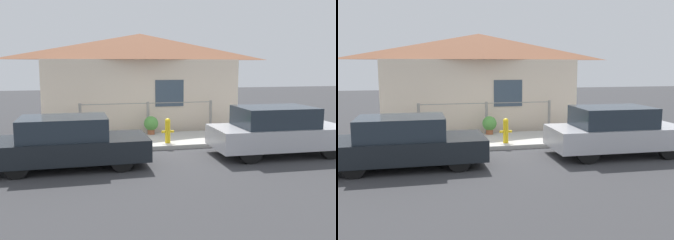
{
  "view_description": "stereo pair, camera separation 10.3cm",
  "coord_description": "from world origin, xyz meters",
  "views": [
    {
      "loc": [
        -2.39,
        -11.05,
        2.62
      ],
      "look_at": [
        0.29,
        0.3,
        0.9
      ],
      "focal_mm": 40.0,
      "sensor_mm": 36.0,
      "label": 1
    },
    {
      "loc": [
        -2.29,
        -11.07,
        2.62
      ],
      "look_at": [
        0.29,
        0.3,
        0.9
      ],
      "focal_mm": 40.0,
      "sensor_mm": 36.0,
      "label": 2
    }
  ],
  "objects": [
    {
      "name": "car_right",
      "position": [
        3.19,
        -1.32,
        0.72
      ],
      "size": [
        3.97,
        1.84,
        1.43
      ],
      "rotation": [
        0.0,
        0.0,
        -0.02
      ],
      "color": "#B7B7BC",
      "rests_on": "ground_plane"
    },
    {
      "name": "house",
      "position": [
        0.0,
        3.74,
        3.09
      ],
      "size": [
        7.88,
        2.23,
        3.84
      ],
      "color": "beige",
      "rests_on": "ground_plane"
    },
    {
      "name": "fence",
      "position": [
        0.0,
        2.22,
        0.78
      ],
      "size": [
        4.9,
        0.1,
        1.16
      ],
      "color": "gray",
      "rests_on": "sidewalk"
    },
    {
      "name": "potted_plant_near_hydrant",
      "position": [
        0.08,
        2.05,
        0.51
      ],
      "size": [
        0.52,
        0.52,
        0.66
      ],
      "color": "#9E5638",
      "rests_on": "sidewalk"
    },
    {
      "name": "car_left",
      "position": [
        -2.71,
        -1.32,
        0.65
      ],
      "size": [
        3.95,
        1.72,
        1.32
      ],
      "rotation": [
        0.0,
        0.0,
        0.01
      ],
      "color": "black",
      "rests_on": "ground_plane"
    },
    {
      "name": "ground_plane",
      "position": [
        0.0,
        0.0,
        0.0
      ],
      "size": [
        60.0,
        60.0,
        0.0
      ],
      "primitive_type": "plane",
      "color": "#38383A"
    },
    {
      "name": "fire_hydrant",
      "position": [
        0.31,
        0.43,
        0.55
      ],
      "size": [
        0.4,
        0.18,
        0.8
      ],
      "color": "yellow",
      "rests_on": "sidewalk"
    },
    {
      "name": "sidewalk",
      "position": [
        0.0,
        1.18,
        0.07
      ],
      "size": [
        24.0,
        2.37,
        0.14
      ],
      "color": "#B2AFA8",
      "rests_on": "ground_plane"
    }
  ]
}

